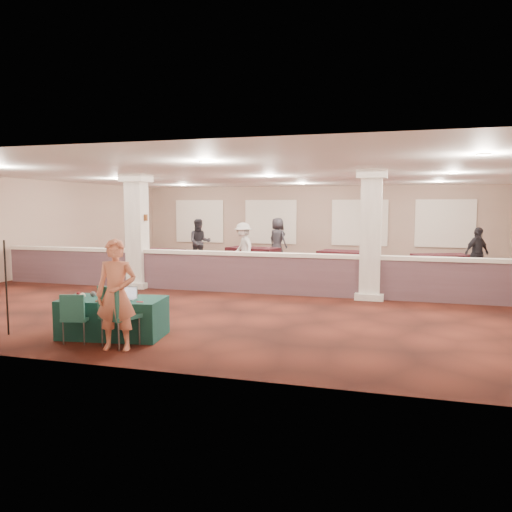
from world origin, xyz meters
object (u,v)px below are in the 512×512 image
(far_table_back_left, at_px, (163,258))
(far_table_front_right, at_px, (378,274))
(near_table, at_px, (113,317))
(attendee_d, at_px, (278,240))
(conf_chair_main, at_px, (115,311))
(far_table_back_center, at_px, (253,258))
(conf_chair_side, at_px, (75,314))
(far_table_front_left, at_px, (90,263))
(attendee_a, at_px, (200,242))
(woman, at_px, (116,295))
(attendee_c, at_px, (477,253))
(far_table_back_right, at_px, (442,266))
(attendee_b, at_px, (243,248))
(far_table_front_center, at_px, (348,263))

(far_table_back_left, bearing_deg, far_table_front_right, -19.46)
(near_table, height_order, attendee_d, attendee_d)
(conf_chair_main, xyz_separation_m, far_table_back_center, (-0.81, 10.76, -0.22))
(conf_chair_main, bearing_deg, conf_chair_side, -160.93)
(far_table_back_center, bearing_deg, far_table_back_left, -172.35)
(far_table_front_left, relative_size, attendee_a, 1.08)
(near_table, xyz_separation_m, woman, (0.51, -0.70, 0.56))
(far_table_front_left, bearing_deg, attendee_a, 56.36)
(attendee_c, bearing_deg, near_table, -169.22)
(conf_chair_main, distance_m, far_table_back_center, 10.79)
(far_table_front_left, height_order, far_table_back_right, far_table_front_left)
(far_table_back_left, distance_m, far_table_back_right, 10.13)
(near_table, bearing_deg, attendee_a, 96.58)
(conf_chair_side, distance_m, attendee_b, 9.43)
(near_table, bearing_deg, far_table_front_left, 119.36)
(conf_chair_main, height_order, attendee_d, attendee_d)
(woman, relative_size, far_table_back_right, 0.99)
(far_table_back_left, height_order, far_table_back_center, far_table_back_center)
(far_table_front_right, relative_size, far_table_back_right, 1.10)
(far_table_front_center, relative_size, far_table_back_left, 1.18)
(far_table_front_left, height_order, far_table_front_right, far_table_front_right)
(woman, distance_m, attendee_b, 9.58)
(far_table_back_left, bearing_deg, attendee_a, 33.48)
(far_table_back_left, relative_size, far_table_back_center, 0.86)
(near_table, bearing_deg, attendee_d, 82.38)
(far_table_front_center, bearing_deg, attendee_b, -169.53)
(far_table_back_center, height_order, attendee_a, attendee_a)
(attendee_a, height_order, attendee_d, attendee_d)
(conf_chair_side, distance_m, woman, 0.97)
(far_table_back_left, height_order, attendee_c, attendee_c)
(conf_chair_main, distance_m, attendee_d, 13.17)
(conf_chair_main, bearing_deg, far_table_front_left, 146.99)
(far_table_front_left, bearing_deg, far_table_back_center, 35.35)
(far_table_front_center, height_order, attendee_b, attendee_b)
(woman, bearing_deg, conf_chair_side, 159.57)
(far_table_front_left, xyz_separation_m, far_table_front_center, (8.33, 2.70, -0.00))
(woman, bearing_deg, conf_chair_main, 117.95)
(conf_chair_main, bearing_deg, far_table_back_left, 132.75)
(conf_chair_side, height_order, far_table_back_left, conf_chair_side)
(far_table_back_right, bearing_deg, woman, -118.83)
(woman, distance_m, far_table_front_right, 8.42)
(attendee_b, bearing_deg, conf_chair_main, -36.17)
(attendee_b, bearing_deg, attendee_c, 52.86)
(far_table_front_center, xyz_separation_m, far_table_back_center, (-3.58, 0.67, -0.01))
(near_table, relative_size, attendee_a, 0.99)
(attendee_c, distance_m, attendee_d, 7.96)
(far_table_front_left, relative_size, far_table_front_right, 0.98)
(far_table_back_center, bearing_deg, attendee_a, 171.80)
(far_table_front_left, height_order, far_table_back_left, far_table_front_left)
(woman, bearing_deg, attendee_a, 93.39)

